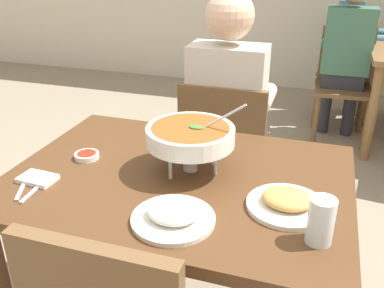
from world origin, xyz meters
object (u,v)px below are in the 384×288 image
appetizer_plate (287,202)px  chair_bg_left (344,77)px  sauce_dish (87,155)px  chair_diner_main (225,155)px  patron_bg_left (347,49)px  curry_bowl (190,136)px  drink_glass (321,223)px  dining_table_main (179,206)px  patron_bg_right (351,38)px  chair_bg_right (356,64)px  diner_main (228,109)px  rice_plate (173,215)px

appetizer_plate → chair_bg_left: chair_bg_left is taller
sauce_dish → chair_diner_main: bearing=62.1°
patron_bg_left → chair_bg_left: bearing=75.0°
chair_diner_main → curry_bowl: 0.76m
curry_bowl → drink_glass: 0.52m
dining_table_main → patron_bg_right: (0.62, 2.85, 0.10)m
dining_table_main → sauce_dish: (-0.36, 0.02, 0.14)m
dining_table_main → chair_diner_main: 0.72m
curry_bowl → chair_bg_right: curry_bowl is taller
appetizer_plate → drink_glass: bearing=-54.3°
diner_main → curry_bowl: bearing=-87.8°
appetizer_plate → patron_bg_right: bearing=85.3°
appetizer_plate → rice_plate: bearing=-150.8°
dining_table_main → patron_bg_right: size_ratio=0.87×
chair_bg_right → patron_bg_right: (-0.08, -0.00, 0.24)m
chair_bg_left → patron_bg_left: patron_bg_left is taller
chair_diner_main → chair_bg_right: 2.26m
chair_diner_main → diner_main: diner_main is taller
chair_bg_right → chair_diner_main: bearing=-107.9°
rice_plate → patron_bg_left: (0.50, 2.59, -0.04)m
appetizer_plate → chair_bg_right: 2.97m
sauce_dish → chair_bg_right: size_ratio=0.10×
diner_main → rice_plate: (0.07, -0.99, 0.04)m
curry_bowl → chair_bg_right: size_ratio=0.37×
drink_glass → patron_bg_right: 3.08m
curry_bowl → chair_bg_left: (0.56, 2.34, -0.39)m
appetizer_plate → chair_bg_right: size_ratio=0.27×
chair_bg_right → curry_bowl: bearing=-103.4°
sauce_dish → appetizer_plate: bearing=-8.2°
rice_plate → drink_glass: size_ratio=1.85×
diner_main → chair_bg_right: bearing=71.8°
drink_glass → rice_plate: bearing=-175.3°
dining_table_main → patron_bg_left: size_ratio=0.87×
diner_main → sauce_dish: size_ratio=14.56×
sauce_dish → patron_bg_right: size_ratio=0.07×
chair_diner_main → diner_main: 0.24m
dining_table_main → diner_main: diner_main is taller
rice_plate → patron_bg_right: bearing=80.1°
chair_bg_left → curry_bowl: bearing=-103.5°
rice_plate → chair_bg_right: chair_bg_right is taller
chair_diner_main → appetizer_plate: chair_diner_main is taller
diner_main → appetizer_plate: 0.91m
chair_diner_main → rice_plate: 1.00m
dining_table_main → curry_bowl: size_ratio=3.45×
dining_table_main → drink_glass: (0.47, -0.22, 0.18)m
chair_diner_main → sauce_dish: chair_diner_main is taller
diner_main → chair_bg_right: (0.70, 2.12, -0.24)m
drink_glass → patron_bg_left: size_ratio=0.10×
curry_bowl → appetizer_plate: curry_bowl is taller
dining_table_main → rice_plate: rice_plate is taller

